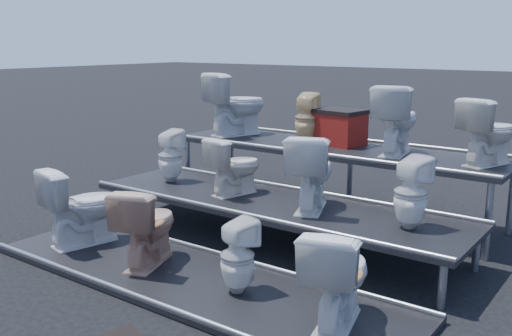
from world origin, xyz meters
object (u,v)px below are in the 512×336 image
Objects in this scene: toilet_3 at (337,275)px; toilet_4 at (170,156)px; toilet_2 at (238,256)px; toilet_9 at (306,118)px; toilet_5 at (234,166)px; toilet_7 at (411,193)px; toilet_8 at (236,104)px; toilet_1 at (147,225)px; toilet_10 at (396,119)px; toilet_6 at (311,171)px; red_crate at (340,129)px; toilet_0 at (83,206)px; toilet_11 at (489,132)px.

toilet_3 is 1.22× the size of toilet_4.
toilet_4 is at bearing -16.35° from toilet_2.
toilet_2 is 1.00× the size of toilet_9.
toilet_5 is at bearing 74.35° from toilet_9.
toilet_8 is at bearing -10.75° from toilet_7.
toilet_1 is 1.34m from toilet_5.
toilet_7 is at bearing 108.67° from toilet_10.
toilet_6 is at bearing -70.11° from toilet_2.
toilet_7 is at bearing -110.12° from toilet_2.
toilet_5 is 1.90m from toilet_10.
toilet_6 is 1.59m from toilet_9.
toilet_2 is 1.18× the size of red_crate.
toilet_3 is at bearing -167.12° from toilet_0.
toilet_4 is 0.80× the size of toilet_10.
toilet_6 is at bearing -64.55° from red_crate.
toilet_3 is 1.35m from toilet_7.
toilet_9 reaches higher than toilet_6.
toilet_1 is 0.90× the size of toilet_8.
toilet_1 is 1.19× the size of toilet_2.
toilet_7 is 0.84× the size of toilet_10.
toilet_8 reaches higher than toilet_9.
toilet_11 is (0.33, 2.60, 0.76)m from toilet_3.
red_crate reaches higher than toilet_0.
toilet_1 is 2.00m from toilet_3.
toilet_8 is at bearing 19.08° from toilet_11.
toilet_5 is 1.37m from toilet_9.
toilet_5 is at bearing -21.30° from toilet_6.
toilet_10 is 1.46× the size of red_crate.
toilet_2 is 2.45m from toilet_4.
toilet_4 is at bearing -127.61° from red_crate.
toilet_3 is at bearing 159.64° from toilet_5.
toilet_9 is (-0.93, 2.60, 0.80)m from toilet_2.
toilet_6 is 1.40m from toilet_10.
toilet_6 is 1.11× the size of toilet_11.
red_crate is (-0.54, 2.76, 0.68)m from toilet_2.
toilet_9 reaches higher than toilet_7.
toilet_1 is at bearing 67.23° from toilet_11.
toilet_7 is at bearing 158.70° from toilet_6.
toilet_6 is 1.17× the size of toilet_7.
toilet_9 is at bearing -9.89° from toilet_10.
toilet_1 is at bearing 125.38° from toilet_4.
toilet_9 is at bearing -99.72° from toilet_0.
toilet_4 is 0.98m from toilet_5.
toilet_6 is at bearing 12.70° from toilet_7.
toilet_6 is (1.93, 1.30, 0.38)m from toilet_0.
toilet_10 is (0.25, 2.60, 0.88)m from toilet_2.
toilet_2 is 0.81× the size of toilet_10.
toilet_8 reaches higher than toilet_2.
toilet_9 is at bearing -149.97° from red_crate.
toilet_5 is at bearing -113.52° from toilet_0.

